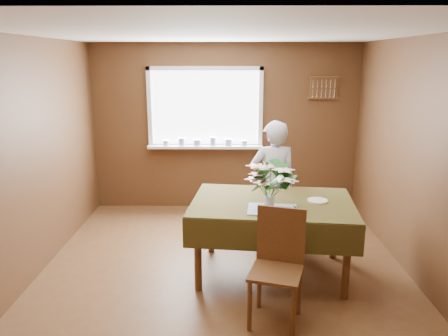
{
  "coord_description": "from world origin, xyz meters",
  "views": [
    {
      "loc": [
        0.05,
        -4.3,
        2.27
      ],
      "look_at": [
        0.0,
        0.55,
        1.05
      ],
      "focal_mm": 35.0,
      "sensor_mm": 36.0,
      "label": 1
    }
  ],
  "objects_px": {
    "flower_bouquet": "(270,180)",
    "chair_far": "(271,202)",
    "dining_table": "(272,210)",
    "chair_near": "(278,261)",
    "seated_woman": "(273,184)"
  },
  "relations": [
    {
      "from": "flower_bouquet",
      "to": "chair_far",
      "type": "bearing_deg",
      "value": 83.18
    },
    {
      "from": "dining_table",
      "to": "chair_near",
      "type": "bearing_deg",
      "value": -85.73
    },
    {
      "from": "seated_woman",
      "to": "chair_near",
      "type": "bearing_deg",
      "value": 79.27
    },
    {
      "from": "chair_far",
      "to": "seated_woman",
      "type": "distance_m",
      "value": 0.26
    },
    {
      "from": "flower_bouquet",
      "to": "chair_near",
      "type": "bearing_deg",
      "value": -87.58
    },
    {
      "from": "flower_bouquet",
      "to": "seated_woman",
      "type": "bearing_deg",
      "value": 82.22
    },
    {
      "from": "dining_table",
      "to": "flower_bouquet",
      "type": "bearing_deg",
      "value": -98.04
    },
    {
      "from": "chair_far",
      "to": "seated_woman",
      "type": "bearing_deg",
      "value": 108.91
    },
    {
      "from": "chair_far",
      "to": "flower_bouquet",
      "type": "bearing_deg",
      "value": 94.28
    },
    {
      "from": "dining_table",
      "to": "seated_woman",
      "type": "bearing_deg",
      "value": 90.0
    },
    {
      "from": "dining_table",
      "to": "flower_bouquet",
      "type": "distance_m",
      "value": 0.45
    },
    {
      "from": "dining_table",
      "to": "seated_woman",
      "type": "xyz_separation_m",
      "value": [
        0.08,
        0.77,
        0.06
      ]
    },
    {
      "from": "chair_far",
      "to": "flower_bouquet",
      "type": "relative_size",
      "value": 1.86
    },
    {
      "from": "chair_far",
      "to": "chair_near",
      "type": "height_order",
      "value": "chair_near"
    },
    {
      "from": "dining_table",
      "to": "flower_bouquet",
      "type": "relative_size",
      "value": 3.46
    }
  ]
}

